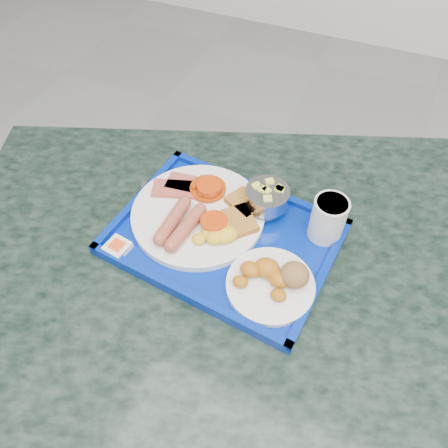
% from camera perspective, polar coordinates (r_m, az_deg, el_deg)
% --- Properties ---
extents(table, '(1.32, 1.09, 0.71)m').
position_cam_1_polar(table, '(1.03, 0.37, -9.81)').
color(table, slate).
rests_on(table, floor).
extents(tray, '(0.46, 0.36, 0.03)m').
position_cam_1_polar(tray, '(0.88, -0.00, -1.84)').
color(tray, '#032299').
rests_on(tray, table).
extents(main_plate, '(0.28, 0.28, 0.04)m').
position_cam_1_polar(main_plate, '(0.90, -2.88, 1.25)').
color(main_plate, white).
rests_on(main_plate, tray).
extents(bread_plate, '(0.16, 0.16, 0.05)m').
position_cam_1_polar(bread_plate, '(0.81, 6.51, -7.29)').
color(bread_plate, white).
rests_on(bread_plate, tray).
extents(fruit_bowl, '(0.09, 0.09, 0.06)m').
position_cam_1_polar(fruit_bowl, '(0.90, 5.66, 3.52)').
color(fruit_bowl, '#A9A9AB').
rests_on(fruit_bowl, tray).
extents(juice_cup, '(0.07, 0.07, 0.09)m').
position_cam_1_polar(juice_cup, '(0.87, 13.46, 0.80)').
color(juice_cup, silver).
rests_on(juice_cup, tray).
extents(spoon, '(0.10, 0.18, 0.01)m').
position_cam_1_polar(spoon, '(0.97, -7.40, 4.56)').
color(spoon, '#A9A9AB').
rests_on(spoon, tray).
extents(knife, '(0.04, 0.16, 0.00)m').
position_cam_1_polar(knife, '(0.96, -10.80, 3.42)').
color(knife, '#A9A9AB').
rests_on(knife, tray).
extents(jam_packet, '(0.05, 0.05, 0.02)m').
position_cam_1_polar(jam_packet, '(0.88, -13.74, -2.98)').
color(jam_packet, white).
rests_on(jam_packet, tray).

